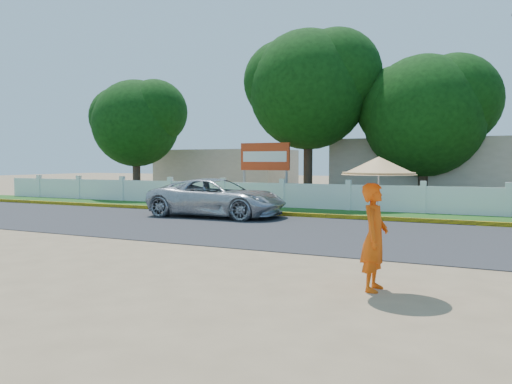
% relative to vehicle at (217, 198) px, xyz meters
% --- Properties ---
extents(ground, '(120.00, 120.00, 0.00)m').
position_rel_vehicle_xyz_m(ground, '(3.84, -6.80, -0.72)').
color(ground, '#9E8460').
rests_on(ground, ground).
extents(road, '(60.00, 7.00, 0.02)m').
position_rel_vehicle_xyz_m(road, '(3.84, -2.30, -0.71)').
color(road, '#38383A').
rests_on(road, ground).
extents(grass_verge, '(60.00, 3.50, 0.03)m').
position_rel_vehicle_xyz_m(grass_verge, '(3.84, 2.95, -0.70)').
color(grass_verge, '#2D601E').
rests_on(grass_verge, ground).
extents(curb, '(40.00, 0.18, 0.16)m').
position_rel_vehicle_xyz_m(curb, '(3.84, 1.25, -0.64)').
color(curb, yellow).
rests_on(curb, ground).
extents(fence, '(40.00, 0.10, 1.10)m').
position_rel_vehicle_xyz_m(fence, '(3.84, 4.40, -0.17)').
color(fence, silver).
rests_on(fence, ground).
extents(building_near, '(10.00, 6.00, 3.20)m').
position_rel_vehicle_xyz_m(building_near, '(6.84, 11.20, 0.88)').
color(building_near, '#B7AD99').
rests_on(building_near, ground).
extents(building_far, '(8.00, 5.00, 2.80)m').
position_rel_vehicle_xyz_m(building_far, '(-6.16, 12.20, 0.68)').
color(building_far, '#B7AD99').
rests_on(building_far, ground).
extents(vehicle, '(5.23, 2.53, 1.43)m').
position_rel_vehicle_xyz_m(vehicle, '(0.00, 0.00, 0.00)').
color(vehicle, '#B0B3B8').
rests_on(vehicle, ground).
extents(monk_with_parasol, '(1.18, 1.18, 2.15)m').
position_rel_vehicle_xyz_m(monk_with_parasol, '(7.55, -8.21, 0.68)').
color(monk_with_parasol, '#D94D0B').
rests_on(monk_with_parasol, ground).
extents(billboard, '(2.50, 0.13, 2.95)m').
position_rel_vehicle_xyz_m(billboard, '(-0.50, 5.49, 1.42)').
color(billboard, gray).
rests_on(billboard, ground).
extents(tree_row, '(35.25, 7.40, 9.63)m').
position_rel_vehicle_xyz_m(tree_row, '(9.33, 7.27, 4.52)').
color(tree_row, '#473828').
rests_on(tree_row, ground).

